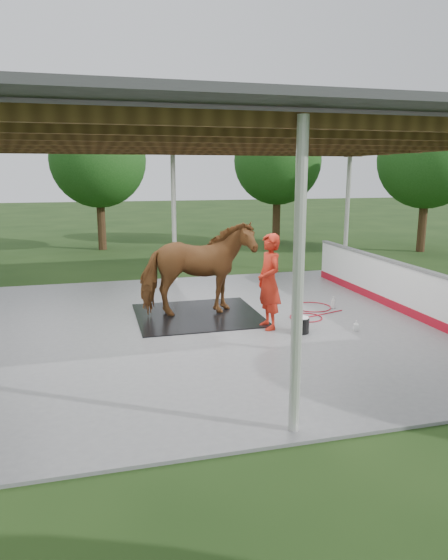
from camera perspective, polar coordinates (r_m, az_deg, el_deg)
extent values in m
plane|color=#1E3814|center=(10.87, -1.61, -5.30)|extent=(100.00, 100.00, 0.00)
cube|color=slate|center=(10.86, -1.61, -5.17)|extent=(12.00, 10.00, 0.05)
cylinder|color=beige|center=(6.03, 8.46, -0.29)|extent=(0.14, 0.14, 3.85)
cylinder|color=beige|center=(15.04, -5.74, 7.19)|extent=(0.14, 0.14, 3.85)
cylinder|color=beige|center=(16.89, 13.89, 7.44)|extent=(0.14, 0.14, 3.85)
cube|color=brown|center=(6.10, 8.27, 17.59)|extent=(12.00, 0.10, 0.18)
cube|color=brown|center=(7.50, 3.64, 16.64)|extent=(12.00, 0.10, 0.18)
cube|color=brown|center=(8.94, 0.51, 15.94)|extent=(12.00, 0.10, 0.18)
cube|color=brown|center=(10.39, -1.74, 15.41)|extent=(12.00, 0.10, 0.18)
cube|color=brown|center=(11.85, -3.42, 14.99)|extent=(12.00, 0.10, 0.18)
cube|color=brown|center=(13.33, -4.73, 14.65)|extent=(12.00, 0.10, 0.18)
cube|color=brown|center=(14.80, -5.78, 14.38)|extent=(12.00, 0.10, 0.18)
cube|color=#38383A|center=(10.40, -1.74, 16.51)|extent=(12.60, 10.60, 0.10)
cube|color=#A70D1F|center=(12.64, 19.15, -2.78)|extent=(0.14, 8.00, 0.20)
cube|color=white|center=(12.53, 19.32, -0.56)|extent=(0.12, 8.00, 1.00)
cube|color=slate|center=(12.43, 19.49, 1.78)|extent=(0.16, 8.00, 0.06)
cylinder|color=#382314|center=(22.21, -13.83, 6.23)|extent=(0.36, 0.36, 2.20)
sphere|color=#194714|center=(22.12, -14.19, 13.19)|extent=(4.00, 4.00, 4.00)
cylinder|color=#382314|center=(23.72, 6.00, 6.86)|extent=(0.36, 0.36, 2.20)
sphere|color=#194714|center=(23.63, 6.15, 13.40)|extent=(4.00, 4.00, 4.00)
cylinder|color=#382314|center=(22.59, 21.71, 5.81)|extent=(0.36, 0.36, 2.20)
sphere|color=#194714|center=(22.49, 22.25, 12.65)|extent=(4.00, 4.00, 4.00)
cube|color=black|center=(11.50, -2.99, -4.01)|extent=(2.79, 2.61, 0.02)
imported|color=brown|center=(11.25, -3.05, 1.27)|extent=(2.56, 1.22, 2.13)
imported|color=red|center=(10.38, 5.18, -0.18)|extent=(0.54, 0.77, 2.00)
cylinder|color=black|center=(10.36, 8.72, -5.13)|extent=(0.36, 0.36, 0.31)
cylinder|color=white|center=(10.31, 8.75, -4.29)|extent=(0.33, 0.33, 0.03)
imported|color=silver|center=(12.32, 12.38, -2.53)|extent=(0.16, 0.16, 0.29)
imported|color=#338CD8|center=(10.73, 14.85, -5.07)|extent=(0.13, 0.13, 0.22)
torus|color=maroon|center=(12.35, 10.03, -3.05)|extent=(0.92, 0.92, 0.02)
torus|color=maroon|center=(11.44, 9.35, -4.24)|extent=(0.74, 0.74, 0.02)
cylinder|color=maroon|center=(11.75, 11.13, -3.87)|extent=(1.24, 0.42, 0.02)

